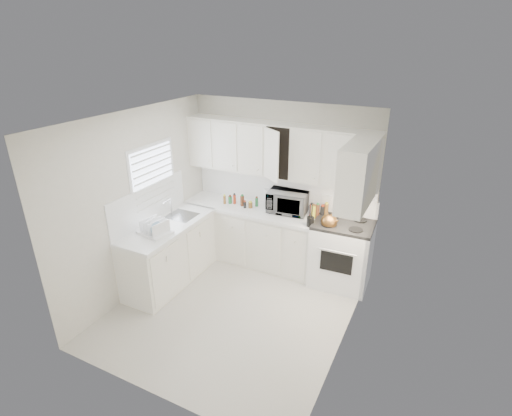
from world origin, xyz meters
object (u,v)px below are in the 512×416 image
Objects in this scene: stove at (342,245)px; tea_kettle at (329,221)px; utensil_crock at (311,215)px; rice_cooker at (276,203)px; dish_rack at (154,226)px; microwave at (288,199)px.

stove reaches higher than tea_kettle.
tea_kettle is 0.85× the size of utensil_crock.
utensil_crock is (-0.44, -0.21, 0.47)m from stove.
stove is at bearing -24.53° from rice_cooker.
dish_rack is at bearing -151.54° from stove.
microwave reaches higher than rice_cooker.
microwave is at bearing -16.81° from rice_cooker.
utensil_crock is 2.19m from dish_rack.
rice_cooker is (-1.13, 0.11, 0.42)m from stove.
microwave is (-0.75, 0.28, 0.08)m from tea_kettle.
dish_rack is at bearing -138.45° from microwave.
rice_cooker is 0.51× the size of dish_rack.
tea_kettle is 1.30× the size of rice_cooker.
utensil_crock is at bearing -153.15° from tea_kettle.
utensil_crock is (-0.26, -0.05, 0.05)m from tea_kettle.
stove reaches higher than dish_rack.
dish_rack reaches higher than rice_cooker.
rice_cooker is at bearing 175.69° from microwave.
stove is 1.21m from rice_cooker.
tea_kettle reaches higher than rice_cooker.
dish_rack is at bearing -133.60° from tea_kettle.
microwave is 0.59m from utensil_crock.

